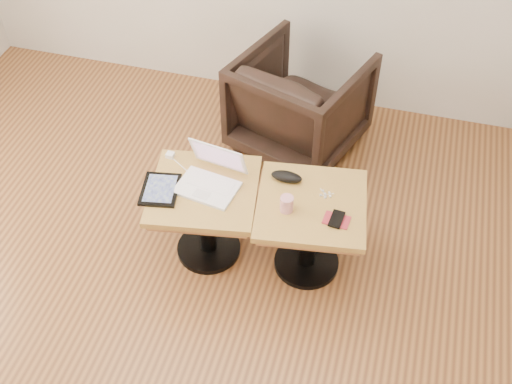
% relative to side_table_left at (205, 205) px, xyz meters
% --- Properties ---
extents(room_shell, '(4.52, 4.52, 2.71)m').
position_rel_side_table_left_xyz_m(room_shell, '(-0.07, -0.59, 0.95)').
color(room_shell, brown).
rests_on(room_shell, ground).
extents(side_table_left, '(0.67, 0.67, 0.53)m').
position_rel_side_table_left_xyz_m(side_table_left, '(0.00, 0.00, 0.00)').
color(side_table_left, black).
rests_on(side_table_left, ground).
extents(side_table_right, '(0.65, 0.65, 0.53)m').
position_rel_side_table_left_xyz_m(side_table_right, '(0.59, 0.05, 0.00)').
color(side_table_right, black).
rests_on(side_table_right, ground).
extents(laptop, '(0.36, 0.34, 0.22)m').
position_rel_side_table_left_xyz_m(laptop, '(0.03, 0.05, 0.18)').
color(laptop, white).
rests_on(laptop, side_table_left).
extents(tablet, '(0.24, 0.28, 0.02)m').
position_rel_side_table_left_xyz_m(tablet, '(-0.22, -0.08, 0.14)').
color(tablet, black).
rests_on(tablet, side_table_left).
extents(charging_adapter, '(0.05, 0.05, 0.03)m').
position_rel_side_table_left_xyz_m(charging_adapter, '(-0.27, 0.19, 0.14)').
color(charging_adapter, white).
rests_on(charging_adapter, side_table_left).
extents(glasses_case, '(0.17, 0.08, 0.05)m').
position_rel_side_table_left_xyz_m(glasses_case, '(0.42, 0.18, 0.16)').
color(glasses_case, black).
rests_on(glasses_case, side_table_right).
extents(striped_cup, '(0.07, 0.07, 0.09)m').
position_rel_side_table_left_xyz_m(striped_cup, '(0.47, -0.04, 0.18)').
color(striped_cup, '#C83956').
rests_on(striped_cup, side_table_right).
extents(earbuds_tangle, '(0.07, 0.06, 0.01)m').
position_rel_side_table_left_xyz_m(earbuds_tangle, '(0.65, 0.12, 0.14)').
color(earbuds_tangle, white).
rests_on(earbuds_tangle, side_table_right).
extents(phone_on_sleeve, '(0.14, 0.12, 0.02)m').
position_rel_side_table_left_xyz_m(phone_on_sleeve, '(0.74, -0.04, 0.14)').
color(phone_on_sleeve, maroon).
rests_on(phone_on_sleeve, side_table_right).
extents(armchair, '(0.97, 0.99, 0.71)m').
position_rel_side_table_left_xyz_m(armchair, '(0.30, 1.09, -0.04)').
color(armchair, black).
rests_on(armchair, ground).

